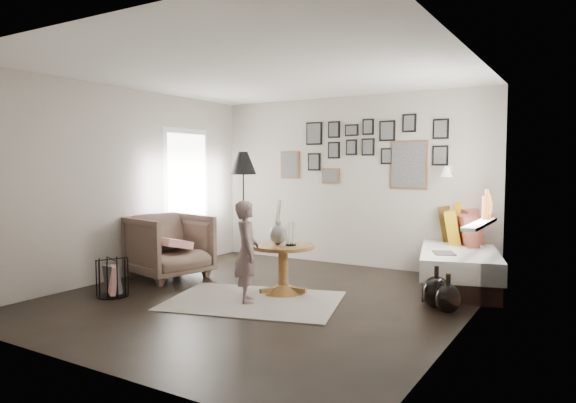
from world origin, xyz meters
The scene contains 23 objects.
ground centered at (0.00, 0.00, 0.00)m, with size 4.80×4.80×0.00m, color black.
wall_back centered at (0.00, 2.40, 1.30)m, with size 4.50×4.50×0.00m, color #A39A8F.
wall_front centered at (0.00, -2.40, 1.30)m, with size 4.50×4.50×0.00m, color #A39A8F.
wall_left centered at (-2.25, 0.00, 1.30)m, with size 4.80×4.80×0.00m, color #A39A8F.
wall_right centered at (2.25, 0.00, 1.30)m, with size 4.80×4.80×0.00m, color #A39A8F.
ceiling centered at (0.00, 0.00, 2.60)m, with size 4.80×4.80×0.00m, color white.
door_left centered at (-2.23, 1.20, 1.05)m, with size 0.00×2.14×2.14m.
window_right centered at (2.18, 1.34, 0.93)m, with size 0.15×1.32×1.30m.
gallery_wall centered at (0.29, 2.38, 1.74)m, with size 2.74×0.03×1.08m.
wall_sconce centered at (1.55, 2.13, 1.46)m, with size 0.18×0.36×0.16m.
rug centered at (0.00, -0.17, 0.01)m, with size 1.91×1.34×0.01m, color white.
pedestal_table centered at (0.09, 0.32, 0.27)m, with size 0.75×0.75×0.59m.
vase centered at (0.01, 0.34, 0.76)m, with size 0.22×0.22×0.54m.
candles centered at (0.20, 0.32, 0.73)m, with size 0.13×0.13×0.28m.
daybed centered at (1.80, 1.98, 0.33)m, with size 1.42×2.29×1.05m.
magazine_on_daybed centered at (1.75, 1.32, 0.49)m, with size 0.24×0.32×0.02m, color black.
armchair centered at (-1.70, 0.25, 0.44)m, with size 0.93×0.96×0.87m, color brown.
armchair_cushion centered at (-1.67, 0.30, 0.48)m, with size 0.40×0.40×0.10m, color white.
floor_lamp centered at (-1.41, 1.57, 1.51)m, with size 0.41×0.41×1.75m.
magazine_basket centered at (-1.56, -0.84, 0.22)m, with size 0.46×0.46×0.44m.
demijohn_large centered at (1.85, 0.62, 0.18)m, with size 0.31×0.31×0.46m.
demijohn_small centered at (2.00, 0.50, 0.16)m, with size 0.27×0.27×0.42m.
child centered at (-0.05, -0.23, 0.57)m, with size 0.42×0.28×1.15m, color #6C5556.
Camera 1 is at (3.30, -4.87, 1.54)m, focal length 32.00 mm.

